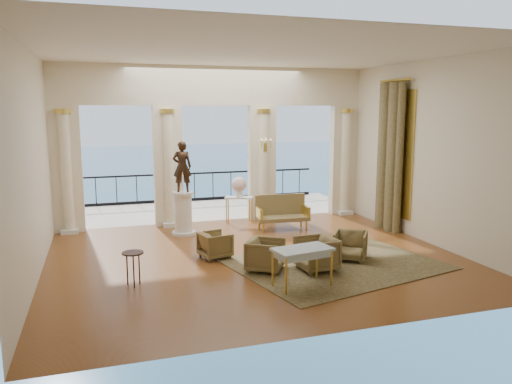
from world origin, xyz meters
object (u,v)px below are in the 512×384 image
object	(u,v)px
armchair_c	(316,252)
statue	(182,167)
armchair_a	(265,254)
pedestal	(183,214)
game_table	(302,252)
side_table	(133,257)
settee	(282,212)
armchair_d	(215,244)
console_table	(239,201)
armchair_b	(350,244)

from	to	relation	value
armchair_c	statue	distance (m)	4.58
armchair_a	pedestal	world-z (taller)	pedestal
armchair_a	pedestal	size ratio (longest dim) A/B	0.63
game_table	pedestal	world-z (taller)	pedestal
armchair_a	side_table	bearing A→B (deg)	124.73
armchair_c	settee	xyz separation A→B (m)	(0.57, 3.60, 0.09)
armchair_d	console_table	xyz separation A→B (m)	(1.46, 3.25, 0.31)
armchair_d	game_table	bearing A→B (deg)	-167.31
settee	side_table	size ratio (longest dim) A/B	2.25
settee	armchair_a	bearing A→B (deg)	-111.46
armchair_c	side_table	distance (m)	3.69
statue	side_table	world-z (taller)	statue
pedestal	console_table	world-z (taller)	pedestal
armchair_d	pedestal	xyz separation A→B (m)	(-0.34, 2.29, 0.23)
armchair_c	armchair_d	xyz separation A→B (m)	(-1.80, 1.50, -0.06)
game_table	side_table	world-z (taller)	game_table
settee	game_table	size ratio (longest dim) A/B	1.26
settee	console_table	world-z (taller)	settee
game_table	console_table	bearing A→B (deg)	77.09
armchair_a	side_table	distance (m)	2.67
armchair_a	statue	size ratio (longest dim) A/B	0.55
statue	console_table	xyz separation A→B (m)	(1.80, 0.96, -1.19)
console_table	side_table	world-z (taller)	console_table
pedestal	console_table	size ratio (longest dim) A/B	1.35
armchair_d	side_table	xyz separation A→B (m)	(-1.88, -1.30, 0.24)
pedestal	side_table	world-z (taller)	pedestal
armchair_c	game_table	bearing A→B (deg)	-43.03
settee	pedestal	bearing A→B (deg)	-179.81
armchair_a	armchair_b	world-z (taller)	armchair_a
armchair_c	pedestal	xyz separation A→B (m)	(-2.13, 3.79, 0.17)
pedestal	console_table	distance (m)	2.04
settee	pedestal	world-z (taller)	pedestal
armchair_a	pedestal	bearing A→B (deg)	50.54
armchair_a	game_table	distance (m)	1.18
armchair_b	game_table	size ratio (longest dim) A/B	0.60
settee	side_table	world-z (taller)	settee
armchair_a	armchair_c	size ratio (longest dim) A/B	0.95
armchair_c	statue	bearing A→B (deg)	-154.34
armchair_c	statue	xyz separation A→B (m)	(-2.13, 3.79, 1.43)
armchair_b	pedestal	xyz separation A→B (m)	(-3.15, 3.35, 0.20)
armchair_c	side_table	size ratio (longest dim) A/B	1.17
armchair_b	armchair_d	distance (m)	3.01
game_table	side_table	bearing A→B (deg)	152.07
pedestal	armchair_d	bearing A→B (deg)	-81.62
armchair_c	armchair_d	bearing A→B (deg)	-133.57
game_table	armchair_d	bearing A→B (deg)	106.80
armchair_a	armchair_b	bearing A→B (deg)	-52.79
armchair_c	armchair_b	bearing A→B (deg)	109.66
game_table	settee	bearing A→B (deg)	64.81
game_table	statue	bearing A→B (deg)	98.25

